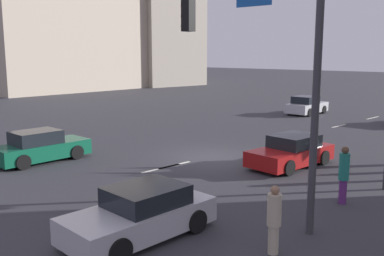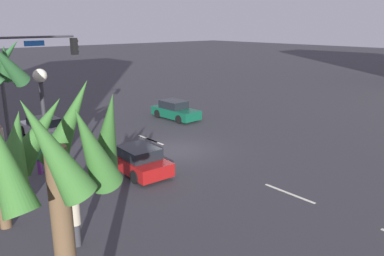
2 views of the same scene
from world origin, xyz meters
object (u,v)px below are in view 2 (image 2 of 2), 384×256
object	(u,v)px
streetlamp	(43,106)
palm_tree_0	(59,166)
car_2	(175,111)
car_1	(43,128)
pedestrian_0	(1,138)
pedestrian_3	(39,155)
traffic_signal	(29,75)
pedestrian_2	(76,218)
car_3	(137,160)
pedestrian_1	(65,182)

from	to	relation	value
streetlamp	palm_tree_0	world-z (taller)	palm_tree_0
car_2	car_1	bearing A→B (deg)	79.53
pedestrian_0	pedestrian_3	xyz separation A→B (m)	(-4.52, -0.51, 0.11)
car_2	traffic_signal	world-z (taller)	traffic_signal
streetlamp	pedestrian_2	world-z (taller)	streetlamp
pedestrian_0	palm_tree_0	xyz separation A→B (m)	(-16.45, 3.00, 3.90)
pedestrian_0	pedestrian_2	bearing A→B (deg)	175.88
traffic_signal	palm_tree_0	world-z (taller)	traffic_signal
car_1	car_3	size ratio (longest dim) A/B	0.97
car_2	streetlamp	bearing A→B (deg)	118.94
car_3	pedestrian_2	bearing A→B (deg)	129.51
car_3	car_1	bearing A→B (deg)	8.19
car_2	pedestrian_3	bearing A→B (deg)	110.12
car_3	streetlamp	distance (m)	5.28
car_1	pedestrian_2	bearing A→B (deg)	163.99
car_1	palm_tree_0	xyz separation A→B (m)	(-18.10, 5.98, 4.17)
traffic_signal	pedestrian_0	bearing A→B (deg)	43.26
car_1	car_3	bearing A→B (deg)	-171.81
pedestrian_1	pedestrian_2	xyz separation A→B (m)	(-3.01, 0.94, -0.01)
pedestrian_3	palm_tree_0	world-z (taller)	palm_tree_0
pedestrian_2	pedestrian_3	xyz separation A→B (m)	(7.11, -1.34, -0.02)
car_1	car_2	size ratio (longest dim) A/B	0.98
streetlamp	pedestrian_2	xyz separation A→B (m)	(-4.65, 0.96, -2.83)
pedestrian_1	pedestrian_2	world-z (taller)	pedestrian_1
car_3	streetlamp	world-z (taller)	streetlamp
pedestrian_2	traffic_signal	bearing A→B (deg)	-12.82
pedestrian_2	car_3	bearing A→B (deg)	-50.49
car_2	streetlamp	xyz separation A→B (m)	(-6.87, 12.42, 3.20)
car_1	pedestrian_3	size ratio (longest dim) A/B	2.17
car_2	pedestrian_1	world-z (taller)	pedestrian_1
pedestrian_0	pedestrian_1	distance (m)	8.62
streetlamp	pedestrian_1	bearing A→B (deg)	179.22
streetlamp	pedestrian_1	size ratio (longest dim) A/B	2.83
car_3	pedestrian_1	size ratio (longest dim) A/B	2.18
car_3	pedestrian_3	size ratio (longest dim) A/B	2.23
streetlamp	pedestrian_3	xyz separation A→B (m)	(2.46, -0.38, -2.85)
car_2	palm_tree_0	distance (m)	22.93
pedestrian_1	pedestrian_2	size ratio (longest dim) A/B	1.01
pedestrian_3	palm_tree_0	xyz separation A→B (m)	(-11.93, 3.51, 3.79)
car_2	pedestrian_1	bearing A→B (deg)	124.36
pedestrian_0	car_2	bearing A→B (deg)	-90.51
pedestrian_1	palm_tree_0	distance (m)	9.23
pedestrian_2	palm_tree_0	xyz separation A→B (m)	(-4.82, 2.17, 3.78)
car_1	streetlamp	bearing A→B (deg)	161.72
traffic_signal	pedestrian_0	world-z (taller)	traffic_signal
car_1	pedestrian_3	world-z (taller)	pedestrian_3
streetlamp	pedestrian_3	bearing A→B (deg)	-8.86
car_1	streetlamp	size ratio (longest dim) A/B	0.75
pedestrian_1	traffic_signal	bearing A→B (deg)	-10.86
pedestrian_0	palm_tree_0	world-z (taller)	palm_tree_0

